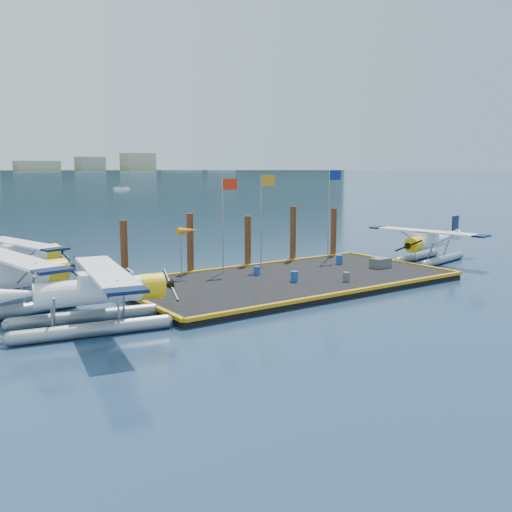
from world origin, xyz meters
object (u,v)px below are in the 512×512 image
at_px(seaplane_c, 16,259).
at_px(piling_2, 248,243).
at_px(seaplane_a, 97,295).
at_px(flagpole_red, 225,211).
at_px(seaplane_d, 428,244).
at_px(drum_3, 294,276).
at_px(flagpole_yellow, 264,207).
at_px(windsock, 188,232).
at_px(seaplane_b, 4,281).
at_px(drum_0, 257,271).
at_px(piling_1, 190,246).
at_px(flagpole_blue, 331,201).
at_px(piling_4, 333,234).
at_px(crate, 380,263).
at_px(piling_0, 124,253).
at_px(drum_1, 346,277).
at_px(drum_4, 339,260).
at_px(piling_3, 293,236).

xyz_separation_m(seaplane_c, piling_2, (14.12, -5.09, 0.47)).
xyz_separation_m(seaplane_a, flagpole_red, (10.80, 6.53, 2.85)).
xyz_separation_m(seaplane_d, drum_3, (-14.05, -1.45, -0.70)).
bearing_deg(flagpole_yellow, windsock, 180.00).
bearing_deg(seaplane_b, drum_0, 78.55).
distance_m(seaplane_a, drum_3, 12.69).
relative_size(drum_3, piling_1, 0.15).
height_order(drum_0, windsock, windsock).
relative_size(seaplane_d, flagpole_yellow, 1.47).
bearing_deg(windsock, seaplane_c, 142.12).
xyz_separation_m(flagpole_blue, windsock, (-11.72, 0.00, -1.46)).
bearing_deg(flagpole_blue, piling_4, 41.58).
height_order(seaplane_c, drum_0, seaplane_c).
distance_m(seaplane_d, windsock, 18.94).
bearing_deg(windsock, seaplane_a, -141.03).
bearing_deg(seaplane_a, drum_3, 107.97).
bearing_deg(crate, windsock, 159.74).
distance_m(flagpole_yellow, piling_0, 9.67).
xyz_separation_m(seaplane_b, crate, (23.06, -3.29, -0.88)).
relative_size(drum_0, crate, 0.42).
bearing_deg(flagpole_blue, seaplane_c, 161.78).
xyz_separation_m(drum_3, flagpole_red, (-1.75, 4.87, 3.68)).
relative_size(windsock, piling_2, 0.82).
distance_m(seaplane_c, piling_1, 10.90).
relative_size(drum_1, piling_4, 0.14).
bearing_deg(seaplane_b, seaplane_a, 18.50).
bearing_deg(drum_4, drum_0, 179.55).
xyz_separation_m(seaplane_c, piling_3, (18.12, -5.09, 0.72)).
bearing_deg(piling_0, seaplane_c, 135.19).
xyz_separation_m(windsock, piling_3, (9.53, 1.60, -1.08)).
bearing_deg(windsock, seaplane_b, -173.55).
height_order(flagpole_red, piling_2, flagpole_red).
bearing_deg(drum_0, piling_2, 64.41).
bearing_deg(drum_3, drum_1, -34.05).
bearing_deg(piling_4, flagpole_blue, -138.42).
bearing_deg(drum_3, seaplane_b, 166.62).
distance_m(seaplane_a, crate, 20.41).
distance_m(drum_0, piling_2, 4.03).
relative_size(drum_3, piling_4, 0.16).
height_order(flagpole_blue, windsock, flagpole_blue).
xyz_separation_m(seaplane_b, flagpole_yellow, (16.56, 1.22, 2.91)).
bearing_deg(drum_4, crate, -62.50).
relative_size(drum_0, flagpole_red, 0.09).
distance_m(seaplane_d, piling_4, 7.12).
height_order(drum_3, piling_0, piling_0).
bearing_deg(drum_3, piling_1, 118.14).
bearing_deg(piling_0, crate, -21.27).
xyz_separation_m(crate, piling_2, (-6.70, 6.11, 1.18)).
relative_size(seaplane_d, windsock, 2.93).
relative_size(seaplane_d, drum_4, 14.20).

